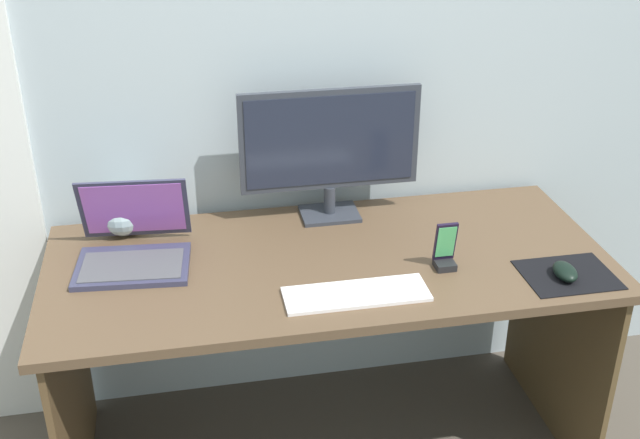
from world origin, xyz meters
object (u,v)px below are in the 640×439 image
Objects in this scene: fishbowl at (122,210)px; laptop at (133,246)px; keyboard_external at (356,294)px; phone_in_dock at (445,252)px; monitor at (330,147)px; mouse at (565,271)px.

laptop is at bearing -79.67° from fishbowl.
fishbowl reaches higher than keyboard_external.
fishbowl is at bearing 156.68° from phone_in_dock.
laptop is at bearing -164.03° from monitor.
phone_in_dock reaches higher than mouse.
monitor is 0.52m from keyboard_external.
keyboard_external is 3.83× the size of mouse.
phone_in_dock is at bearing -56.10° from monitor.
phone_in_dock is (0.25, -0.37, -0.18)m from monitor.
fishbowl is (-0.03, 0.18, 0.03)m from laptop.
mouse is 0.72× the size of phone_in_dock.
laptop is 2.41× the size of phone_in_dock.
keyboard_external is at bearing -176.72° from mouse.
monitor is at bearing 86.84° from keyboard_external.
monitor reaches higher than laptop.
monitor reaches higher than keyboard_external.
monitor is 3.96× the size of phone_in_dock.
laptop is at bearing 169.78° from mouse.
mouse is at bearing -22.83° from fishbowl.
phone_in_dock is (0.85, -0.20, 0.00)m from laptop.
laptop is 1.20m from mouse.
laptop reaches higher than keyboard_external.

